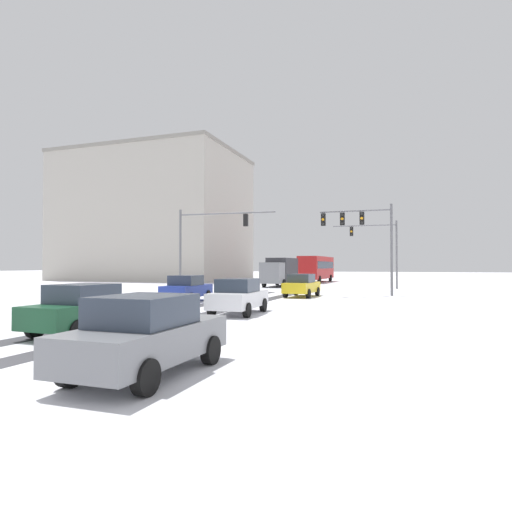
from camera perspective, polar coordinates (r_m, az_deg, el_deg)
name	(u,v)px	position (r m, az deg, el deg)	size (l,w,h in m)	color
wheel_track_left_lane	(180,309)	(22.70, -9.81, -6.82)	(0.96, 30.81, 0.01)	#424247
wheel_track_right_lane	(221,311)	(21.70, -4.59, -7.10)	(0.96, 30.81, 0.01)	#424247
sidewalk_kerb_right	(416,321)	(18.45, 20.04, -7.89)	(4.00, 30.81, 0.12)	white
traffic_signal_far_right	(378,242)	(43.80, 15.62, 1.70)	(6.09, 0.51, 6.50)	slate
traffic_signal_near_left	(207,235)	(33.27, -6.42, 2.73)	(7.57, 0.69, 6.50)	slate
traffic_signal_near_right	(362,230)	(31.91, 13.61, 3.36)	(5.07, 0.48, 6.50)	slate
car_yellow_cab_lead	(302,285)	(31.28, 5.96, -3.80)	(1.97, 4.17, 1.62)	yellow
car_blue_second	(187,288)	(27.23, -8.98, -4.18)	(1.98, 4.18, 1.62)	#233899
car_white_third	(239,296)	(20.16, -2.29, -5.23)	(1.98, 4.17, 1.62)	silver
car_dark_green_fourth	(85,309)	(15.36, -21.30, -6.40)	(1.94, 4.16, 1.62)	#194C2D
car_grey_fifth	(147,335)	(9.30, -14.02, -9.89)	(1.85, 4.11, 1.62)	slate
bus_oncoming	(317,267)	(58.67, 7.89, -1.45)	(2.83, 11.05, 3.38)	#B21E1E
box_truck_delivery	(280,271)	(46.75, 3.15, -1.95)	(2.31, 7.40, 3.02)	slate
office_building_far_left_block	(155,218)	(70.15, -13.01, 4.88)	(26.29, 18.69, 19.30)	#B2ADA3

